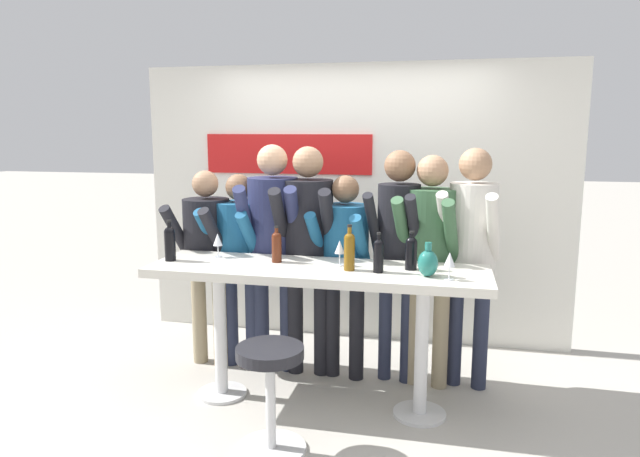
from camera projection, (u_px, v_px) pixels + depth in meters
name	position (u px, v px, depth m)	size (l,w,h in m)	color
ground_plane	(317.00, 404.00, 4.05)	(40.00, 40.00, 0.00)	#B2ADA3
back_wall	(351.00, 203.00, 5.24)	(3.92, 0.12, 2.51)	silver
tasting_table	(317.00, 288.00, 3.90)	(2.32, 0.65, 1.00)	silver
bar_stool	(270.00, 382.00, 3.39)	(0.42, 0.42, 0.66)	silver
person_far_left	(207.00, 247.00, 4.59)	(0.50, 0.59, 1.61)	gray
person_left	(239.00, 251.00, 4.55)	(0.50, 0.58, 1.58)	#23283D
person_center_left	(273.00, 234.00, 4.46)	(0.51, 0.62, 1.81)	#23283D
person_center	(308.00, 236.00, 4.38)	(0.48, 0.59, 1.80)	black
person_center_right	(345.00, 255.00, 4.34)	(0.48, 0.56, 1.59)	black
person_right	(398.00, 239.00, 4.25)	(0.43, 0.56, 1.78)	#23283D
person_far_right	(430.00, 246.00, 4.17)	(0.49, 0.60, 1.75)	gray
person_rightmost	(472.00, 241.00, 4.15)	(0.48, 0.60, 1.80)	#23283D
wine_bottle_0	(170.00, 242.00, 4.05)	(0.08, 0.08, 0.29)	black
wine_bottle_1	(411.00, 251.00, 3.79)	(0.08, 0.08, 0.26)	black
wine_bottle_2	(349.00, 249.00, 3.76)	(0.07, 0.07, 0.31)	brown
wine_bottle_3	(277.00, 245.00, 4.00)	(0.07, 0.07, 0.26)	#4C1E0F
wine_bottle_4	(379.00, 254.00, 3.71)	(0.07, 0.07, 0.27)	black
wine_glass_0	(218.00, 240.00, 4.16)	(0.07, 0.07, 0.18)	silver
wine_glass_1	(340.00, 248.00, 3.89)	(0.07, 0.07, 0.18)	silver
wine_glass_2	(450.00, 260.00, 3.52)	(0.07, 0.07, 0.18)	silver
decorative_vase	(428.00, 263.00, 3.61)	(0.13, 0.13, 0.22)	#1E665B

